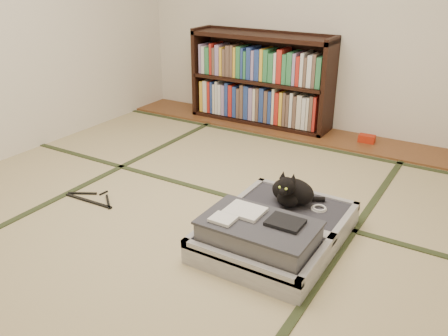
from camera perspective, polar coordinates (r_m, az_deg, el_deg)
The scene contains 9 objects.
floor at distance 3.25m, azimuth -3.99°, elevation -5.99°, with size 4.50×4.50×0.00m, color tan.
wood_strip at distance 4.86m, azimuth 9.68°, elevation 4.20°, with size 4.00×0.50×0.02m, color brown.
red_item at distance 4.70m, azimuth 16.80°, elevation 3.41°, with size 0.15×0.09×0.07m, color #B0240E.
tatami_borders at distance 3.61m, azimuth 0.51°, elevation -2.63°, with size 4.00×4.50×0.01m.
bookcase at distance 5.02m, azimuth 4.43°, elevation 10.33°, with size 1.51×0.35×0.97m.
suitcase at distance 2.91m, azimuth 5.95°, elevation -7.56°, with size 0.73×0.98×0.29m.
cat at distance 3.08m, azimuth 8.13°, elevation -2.85°, with size 0.33×0.33×0.26m.
cable_coil at distance 3.10m, azimuth 11.36°, elevation -4.79°, with size 0.10×0.10×0.02m.
hanger at distance 3.60m, azimuth -15.60°, elevation -3.62°, with size 0.44×0.21×0.01m.
Camera 1 is at (1.66, -2.29, 1.60)m, focal length 38.00 mm.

